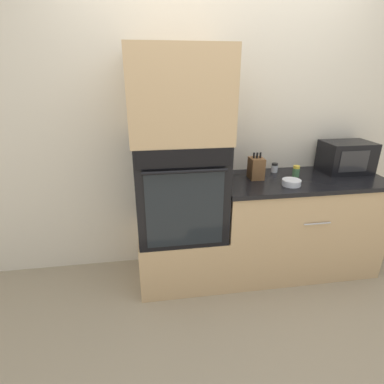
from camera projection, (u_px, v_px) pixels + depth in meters
name	position (u px, v px, depth m)	size (l,w,h in m)	color
ground_plane	(228.00, 294.00, 2.45)	(12.00, 12.00, 0.00)	gray
wall_back	(215.00, 128.00, 2.57)	(8.00, 0.05, 2.50)	beige
oven_cabinet_base	(181.00, 253.00, 2.60)	(0.70, 0.60, 0.46)	tan
wall_oven	(180.00, 188.00, 2.37)	(0.68, 0.64, 0.76)	black
oven_cabinet_upper	(179.00, 95.00, 2.11)	(0.70, 0.60, 0.64)	tan
counter_unit	(296.00, 224.00, 2.67)	(1.39, 0.63, 0.87)	tan
microwave	(346.00, 157.00, 2.63)	(0.41, 0.29, 0.27)	black
knife_block	(256.00, 168.00, 2.46)	(0.11, 0.13, 0.22)	brown
bowl	(291.00, 182.00, 2.33)	(0.15, 0.15, 0.05)	silver
condiment_jar_near	(296.00, 171.00, 2.52)	(0.06, 0.06, 0.10)	#427047
condiment_jar_mid	(228.00, 169.00, 2.64)	(0.05, 0.05, 0.07)	silver
condiment_jar_far	(275.00, 168.00, 2.64)	(0.06, 0.06, 0.08)	silver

